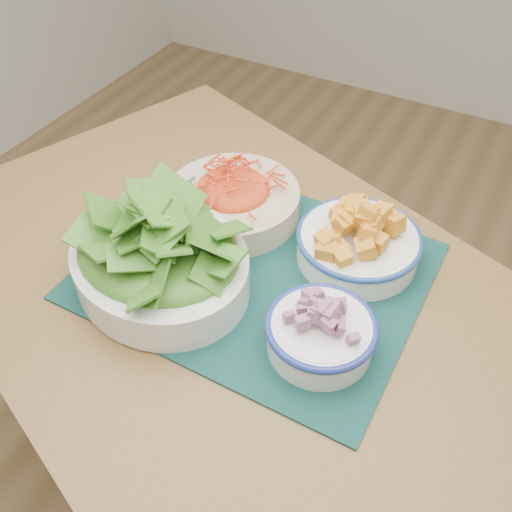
{
  "coord_description": "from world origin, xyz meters",
  "views": [
    {
      "loc": [
        0.19,
        -0.58,
        1.4
      ],
      "look_at": [
        -0.11,
        -0.03,
        0.78
      ],
      "focal_mm": 40.0,
      "sensor_mm": 36.0,
      "label": 1
    }
  ],
  "objects": [
    {
      "name": "table",
      "position": [
        -0.14,
        -0.07,
        0.63
      ],
      "size": [
        1.24,
        1.04,
        0.75
      ],
      "rotation": [
        0.0,
        0.0,
        -0.37
      ],
      "color": "brown",
      "rests_on": "ground"
    },
    {
      "name": "squash_bowl",
      "position": [
        0.02,
        0.07,
        0.8
      ],
      "size": [
        0.22,
        0.22,
        0.09
      ],
      "rotation": [
        0.0,
        0.0,
        -0.14
      ],
      "color": "white",
      "rests_on": "placemat"
    },
    {
      "name": "carrot_bowl",
      "position": [
        -0.21,
        0.07,
        0.8
      ],
      "size": [
        0.28,
        0.28,
        0.09
      ],
      "rotation": [
        0.0,
        0.0,
        -0.26
      ],
      "color": "beige",
      "rests_on": "placemat"
    },
    {
      "name": "onion_bowl",
      "position": [
        0.04,
        -0.12,
        0.79
      ],
      "size": [
        0.19,
        0.19,
        0.08
      ],
      "rotation": [
        0.0,
        0.0,
        0.36
      ],
      "color": "white",
      "rests_on": "placemat"
    },
    {
      "name": "ground",
      "position": [
        0.0,
        0.0,
        0.0
      ],
      "size": [
        4.0,
        4.0,
        0.0
      ],
      "primitive_type": "plane",
      "color": "olive",
      "rests_on": "ground"
    },
    {
      "name": "lettuce_bowl",
      "position": [
        -0.22,
        -0.12,
        0.82
      ],
      "size": [
        0.36,
        0.33,
        0.15
      ],
      "rotation": [
        0.0,
        0.0,
        -0.33
      ],
      "color": "white",
      "rests_on": "placemat"
    },
    {
      "name": "placemat",
      "position": [
        -0.11,
        -0.03,
        0.75
      ],
      "size": [
        0.51,
        0.42,
        0.0
      ],
      "primitive_type": "cube",
      "rotation": [
        0.0,
        0.0,
        -0.01
      ],
      "color": "black",
      "rests_on": "table"
    }
  ]
}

